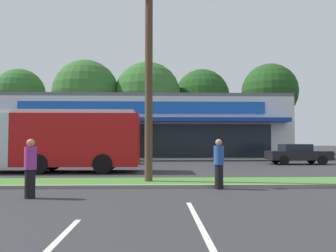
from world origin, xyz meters
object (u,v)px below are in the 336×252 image
utility_pole (145,38)px  pedestrian_by_pole (30,168)px  city_bus (30,139)px  car_4 (297,154)px  car_3 (104,153)px  pedestrian_near_bench (219,164)px

utility_pole → pedestrian_by_pole: size_ratio=6.22×
city_bus → car_4: bearing=-161.7°
utility_pole → city_bus: bearing=140.3°
car_3 → pedestrian_near_bench: pedestrian_near_bench is taller
utility_pole → car_4: (10.44, 10.86, -4.91)m
car_3 → pedestrian_by_pole: size_ratio=2.56×
city_bus → car_3: bearing=-115.1°
city_bus → car_4: (16.75, 5.63, -1.03)m
city_bus → car_3: size_ratio=2.67×
utility_pole → pedestrian_near_bench: size_ratio=6.18×
car_3 → pedestrian_near_bench: size_ratio=2.55×
utility_pole → car_3: 13.03m
pedestrian_by_pole → car_4: bearing=-129.3°
city_bus → pedestrian_near_bench: bearing=143.0°
pedestrian_by_pole → utility_pole: bearing=-130.8°
utility_pole → car_4: size_ratio=2.47×
city_bus → car_4: 17.70m
city_bus → utility_pole: bearing=140.0°
utility_pole → pedestrian_by_pole: utility_pole is taller
utility_pole → pedestrian_by_pole: (-3.20, -3.10, -4.80)m
pedestrian_near_bench → city_bus: bearing=-128.9°
car_4 → city_bus: bearing=-161.4°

